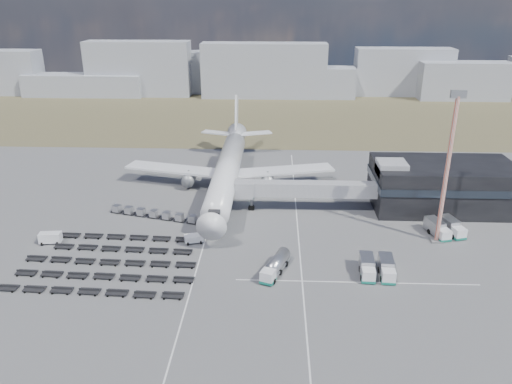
{
  "coord_description": "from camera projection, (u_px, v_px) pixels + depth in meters",
  "views": [
    {
      "loc": [
        11.24,
        -79.04,
        44.59
      ],
      "look_at": [
        7.19,
        21.06,
        4.0
      ],
      "focal_mm": 35.0,
      "sensor_mm": 36.0,
      "label": 1
    }
  ],
  "objects": [
    {
      "name": "floodlight_mast",
      "position": [
        447.0,
        170.0,
        90.06
      ],
      "size": [
        2.69,
        2.23,
        28.84
      ],
      "rotation": [
        0.0,
        0.0,
        -0.02
      ],
      "color": "#D24321",
      "rests_on": "ground"
    },
    {
      "name": "utility_van",
      "position": [
        50.0,
        238.0,
        94.29
      ],
      "size": [
        4.22,
        2.29,
        2.17
      ],
      "primitive_type": "cube",
      "rotation": [
        0.0,
        0.0,
        0.12
      ],
      "color": "white",
      "rests_on": "ground"
    },
    {
      "name": "service_trucks_far",
      "position": [
        445.0,
        228.0,
        97.54
      ],
      "size": [
        7.12,
        7.89,
        2.68
      ],
      "rotation": [
        0.0,
        0.0,
        0.27
      ],
      "color": "white",
      "rests_on": "ground"
    },
    {
      "name": "service_trucks_near",
      "position": [
        377.0,
        268.0,
        83.6
      ],
      "size": [
        5.92,
        6.93,
        2.65
      ],
      "rotation": [
        0.0,
        0.0,
        -0.07
      ],
      "color": "white",
      "rests_on": "ground"
    },
    {
      "name": "pushback_tug",
      "position": [
        194.0,
        239.0,
        94.7
      ],
      "size": [
        3.93,
        2.91,
        1.56
      ],
      "primitive_type": "cube",
      "rotation": [
        0.0,
        0.0,
        0.3
      ],
      "color": "white",
      "rests_on": "ground"
    },
    {
      "name": "jet_bridge",
      "position": [
        296.0,
        189.0,
        106.78
      ],
      "size": [
        30.3,
        3.8,
        7.05
      ],
      "color": "#939399",
      "rests_on": "ground"
    },
    {
      "name": "ground",
      "position": [
        212.0,
        255.0,
        90.36
      ],
      "size": [
        420.0,
        420.0,
        0.0
      ],
      "primitive_type": "plane",
      "color": "#565659",
      "rests_on": "ground"
    },
    {
      "name": "uld_row",
      "position": [
        160.0,
        215.0,
        104.49
      ],
      "size": [
        22.76,
        7.47,
        1.57
      ],
      "rotation": [
        0.0,
        0.0,
        -0.26
      ],
      "color": "black",
      "rests_on": "ground"
    },
    {
      "name": "lane_markings",
      "position": [
        266.0,
        248.0,
        92.78
      ],
      "size": [
        47.12,
        110.0,
        0.01
      ],
      "color": "silver",
      "rests_on": "ground"
    },
    {
      "name": "terminal",
      "position": [
        442.0,
        185.0,
        108.79
      ],
      "size": [
        30.4,
        16.4,
        11.0
      ],
      "color": "black",
      "rests_on": "ground"
    },
    {
      "name": "catering_truck",
      "position": [
        248.0,
        189.0,
        116.74
      ],
      "size": [
        2.8,
        6.45,
        2.92
      ],
      "rotation": [
        0.0,
        0.0,
        0.03
      ],
      "color": "white",
      "rests_on": "ground"
    },
    {
      "name": "skyline",
      "position": [
        241.0,
        74.0,
        224.98
      ],
      "size": [
        303.52,
        25.08,
        23.87
      ],
      "color": "#979BA5",
      "rests_on": "ground"
    },
    {
      "name": "fuel_tanker",
      "position": [
        275.0,
        266.0,
        84.14
      ],
      "size": [
        5.23,
        9.1,
        2.87
      ],
      "rotation": [
        0.0,
        0.0,
        -0.36
      ],
      "color": "white",
      "rests_on": "ground"
    },
    {
      "name": "grass_strip",
      "position": [
        247.0,
        115.0,
        192.23
      ],
      "size": [
        420.0,
        90.0,
        0.01
      ],
      "primitive_type": "cube",
      "color": "brown",
      "rests_on": "ground"
    },
    {
      "name": "baggage_dollies",
      "position": [
        109.0,
        262.0,
        87.23
      ],
      "size": [
        31.95,
        21.82,
        0.81
      ],
      "rotation": [
        0.0,
        0.0,
        -0.04
      ],
      "color": "black",
      "rests_on": "ground"
    },
    {
      "name": "airliner",
      "position": [
        228.0,
        169.0,
        118.36
      ],
      "size": [
        51.59,
        64.53,
        17.62
      ],
      "color": "white",
      "rests_on": "ground"
    }
  ]
}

